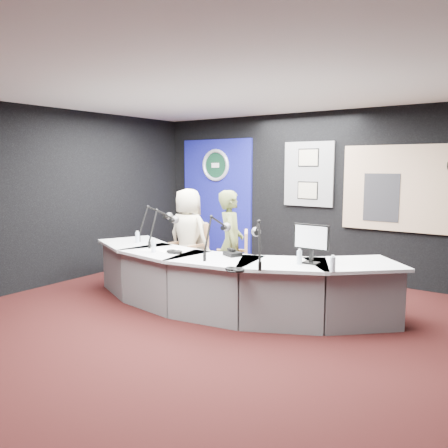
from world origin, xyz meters
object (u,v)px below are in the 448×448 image
Objects in this scene: broadcast_desk at (222,281)px; armchair_left at (188,253)px; armchair_right at (231,262)px; person_woman at (231,244)px; person_man at (188,236)px.

broadcast_desk is 4.71× the size of armchair_left.
armchair_right is 0.26m from person_woman.
person_woman is (-0.23, 0.54, 0.40)m from broadcast_desk.
broadcast_desk is 0.71m from person_woman.
armchair_left is 1.09m from person_woman.
broadcast_desk is 2.94× the size of person_man.
armchair_left is at bearing 41.49° from person_woman.
armchair_left is 1.05m from armchair_right.
armchair_left is 0.62× the size of person_woman.
broadcast_desk is at bearing -8.61° from armchair_right.
armchair_right is (-0.23, 0.54, 0.14)m from broadcast_desk.
broadcast_desk is 4.40× the size of armchair_right.
person_man is (-1.25, 0.80, 0.39)m from broadcast_desk.
armchair_left is 0.29m from person_man.
person_woman reaches higher than person_man.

